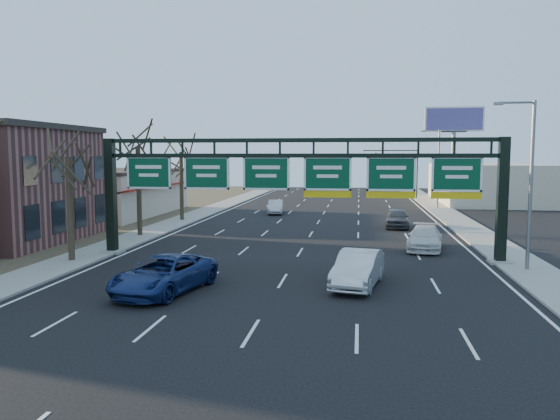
% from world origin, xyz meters
% --- Properties ---
extents(ground, '(160.00, 160.00, 0.00)m').
position_xyz_m(ground, '(0.00, 0.00, 0.00)').
color(ground, black).
rests_on(ground, ground).
extents(sidewalk_left, '(3.00, 120.00, 0.12)m').
position_xyz_m(sidewalk_left, '(-12.80, 20.00, 0.06)').
color(sidewalk_left, gray).
rests_on(sidewalk_left, ground).
extents(sidewalk_right, '(3.00, 120.00, 0.12)m').
position_xyz_m(sidewalk_right, '(12.80, 20.00, 0.06)').
color(sidewalk_right, gray).
rests_on(sidewalk_right, ground).
extents(dirt_strip_left, '(21.00, 120.00, 0.06)m').
position_xyz_m(dirt_strip_left, '(-25.00, 20.00, 0.03)').
color(dirt_strip_left, '#473D2B').
rests_on(dirt_strip_left, ground).
extents(lane_markings, '(21.60, 120.00, 0.01)m').
position_xyz_m(lane_markings, '(0.00, 20.00, 0.01)').
color(lane_markings, white).
rests_on(lane_markings, ground).
extents(sign_gantry, '(24.60, 1.20, 7.20)m').
position_xyz_m(sign_gantry, '(0.16, 8.00, 4.63)').
color(sign_gantry, black).
rests_on(sign_gantry, ground).
extents(cream_strip, '(10.90, 18.40, 4.70)m').
position_xyz_m(cream_strip, '(-21.48, 29.00, 2.36)').
color(cream_strip, beige).
rests_on(cream_strip, ground).
extents(building_right_distant, '(12.00, 20.00, 5.00)m').
position_xyz_m(building_right_distant, '(20.00, 50.00, 2.50)').
color(building_right_distant, beige).
rests_on(building_right_distant, ground).
extents(tree_gantry, '(3.60, 3.60, 8.48)m').
position_xyz_m(tree_gantry, '(-12.80, 5.00, 7.11)').
color(tree_gantry, '#31271B').
rests_on(tree_gantry, sidewalk_left).
extents(tree_mid, '(3.60, 3.60, 9.24)m').
position_xyz_m(tree_mid, '(-12.80, 15.00, 7.85)').
color(tree_mid, '#31271B').
rests_on(tree_mid, sidewalk_left).
extents(tree_far, '(3.60, 3.60, 8.86)m').
position_xyz_m(tree_far, '(-12.80, 25.00, 7.48)').
color(tree_far, '#31271B').
rests_on(tree_far, sidewalk_left).
extents(streetlight_near, '(2.15, 0.22, 9.00)m').
position_xyz_m(streetlight_near, '(12.47, 6.00, 5.08)').
color(streetlight_near, slate).
rests_on(streetlight_near, sidewalk_right).
extents(streetlight_far, '(2.15, 0.22, 9.00)m').
position_xyz_m(streetlight_far, '(12.47, 40.00, 5.08)').
color(streetlight_far, slate).
rests_on(streetlight_far, sidewalk_right).
extents(billboard_right, '(7.00, 0.50, 12.00)m').
position_xyz_m(billboard_right, '(15.00, 44.98, 9.06)').
color(billboard_right, slate).
rests_on(billboard_right, ground).
extents(traffic_signal_mast, '(10.16, 0.54, 7.00)m').
position_xyz_m(traffic_signal_mast, '(5.69, 55.00, 5.50)').
color(traffic_signal_mast, black).
rests_on(traffic_signal_mast, ground).
extents(car_blue_suv, '(3.98, 6.42, 1.66)m').
position_xyz_m(car_blue_suv, '(-4.99, -0.99, 0.83)').
color(car_blue_suv, navy).
rests_on(car_blue_suv, ground).
extents(car_silver_sedan, '(2.67, 5.32, 1.68)m').
position_xyz_m(car_silver_sedan, '(3.68, 1.41, 0.84)').
color(car_silver_sedan, silver).
rests_on(car_silver_sedan, ground).
extents(car_white_wagon, '(2.92, 5.52, 1.53)m').
position_xyz_m(car_white_wagon, '(8.01, 12.20, 0.76)').
color(car_white_wagon, silver).
rests_on(car_white_wagon, ground).
extents(car_grey_far, '(2.12, 4.84, 1.62)m').
position_xyz_m(car_grey_far, '(6.93, 23.08, 0.81)').
color(car_grey_far, '#444649').
rests_on(car_grey_far, ground).
extents(car_silver_distant, '(1.99, 4.47, 1.43)m').
position_xyz_m(car_silver_distant, '(-4.98, 32.33, 0.71)').
color(car_silver_distant, silver).
rests_on(car_silver_distant, ground).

